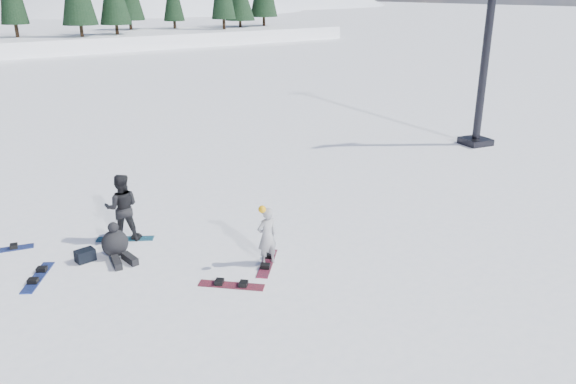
# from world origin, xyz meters

# --- Properties ---
(ground) EXTENTS (420.00, 420.00, 0.00)m
(ground) POSITION_xyz_m (0.00, 0.00, 0.00)
(ground) COLOR white
(ground) RESTS_ON ground
(lift_tower) EXTENTS (2.00, 1.29, 7.26)m
(lift_tower) POSITION_xyz_m (13.37, 2.75, 2.95)
(lift_tower) COLOR black
(lift_tower) RESTS_ON ground
(snowboarder_woman) EXTENTS (0.56, 0.39, 1.61)m
(snowboarder_woman) POSITION_xyz_m (-0.14, -1.22, 0.75)
(snowboarder_woman) COLOR #9A9A9F
(snowboarder_woman) RESTS_ON ground
(snowboarder_man) EXTENTS (1.10, 1.00, 1.83)m
(snowboarder_man) POSITION_xyz_m (-2.42, 2.19, 0.91)
(snowboarder_man) COLOR black
(snowboarder_man) RESTS_ON ground
(seated_rider) EXTENTS (0.68, 1.10, 0.93)m
(seated_rider) POSITION_xyz_m (-2.98, 1.28, 0.36)
(seated_rider) COLOR black
(seated_rider) RESTS_ON ground
(gear_bag) EXTENTS (0.48, 0.35, 0.30)m
(gear_bag) POSITION_xyz_m (-3.68, 1.54, 0.15)
(gear_bag) COLOR black
(gear_bag) RESTS_ON ground
(snowboard_woman) EXTENTS (1.24, 1.28, 0.03)m
(snowboard_woman) POSITION_xyz_m (-0.14, -1.22, 0.01)
(snowboard_woman) COLOR maroon
(snowboard_woman) RESTS_ON ground
(snowboard_man) EXTENTS (1.41, 1.05, 0.03)m
(snowboard_man) POSITION_xyz_m (-2.42, 2.19, 0.01)
(snowboard_man) COLOR #176581
(snowboard_man) RESTS_ON ground
(snowboard_loose_b) EXTENTS (1.26, 1.26, 0.03)m
(snowboard_loose_b) POSITION_xyz_m (-1.40, -1.65, 0.01)
(snowboard_loose_b) COLOR maroon
(snowboard_loose_b) RESTS_ON ground
(snowboard_loose_c) EXTENTS (1.52, 0.63, 0.03)m
(snowboard_loose_c) POSITION_xyz_m (-5.23, 3.38, 0.01)
(snowboard_loose_c) COLOR navy
(snowboard_loose_c) RESTS_ON ground
(snowboard_loose_a) EXTENTS (1.05, 1.41, 0.03)m
(snowboard_loose_a) POSITION_xyz_m (-4.85, 1.32, 0.01)
(snowboard_loose_a) COLOR navy
(snowboard_loose_a) RESTS_ON ground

